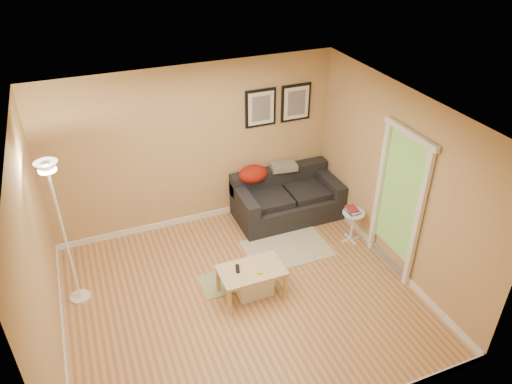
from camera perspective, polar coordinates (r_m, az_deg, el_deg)
floor at (r=6.61m, az=-1.71°, el=-12.37°), size 4.50×4.50×0.00m
ceiling at (r=5.15m, az=-2.16°, el=8.87°), size 4.50×4.50×0.00m
wall_back at (r=7.44m, az=-7.29°, el=5.14°), size 4.50×0.00×4.50m
wall_front at (r=4.42m, az=7.54°, el=-16.93°), size 4.50×0.00×4.50m
wall_left at (r=5.60m, az=-24.26°, el=-7.74°), size 0.00×4.00×4.00m
wall_right at (r=6.76m, az=16.28°, el=1.12°), size 0.00×4.00×4.00m
baseboard_back at (r=8.06m, az=-6.68°, el=-2.85°), size 4.50×0.02×0.10m
baseboard_left at (r=6.41m, az=-21.65°, el=-16.43°), size 0.02×4.00×0.10m
baseboard_right at (r=7.45m, az=14.79°, el=-7.19°), size 0.02×4.00×0.10m
sofa at (r=7.92m, az=3.73°, el=-0.57°), size 1.70×0.90×0.75m
red_throw at (r=7.75m, az=-0.35°, el=2.14°), size 0.48×0.36×0.28m
plaid_throw at (r=7.96m, az=3.28°, el=3.02°), size 0.45×0.32×0.10m
framed_print_left at (r=7.52m, az=0.55°, el=9.89°), size 0.50×0.04×0.60m
framed_print_right at (r=7.75m, az=4.72°, el=10.47°), size 0.50×0.04×0.60m
area_rug at (r=7.41m, az=3.69°, el=-6.66°), size 1.25×0.85×0.01m
green_runner at (r=6.84m, az=-3.58°, el=-10.54°), size 0.70×0.50×0.01m
coffee_table at (r=6.52m, az=-0.52°, el=-10.53°), size 0.95×0.71×0.43m
remote_control at (r=6.38m, az=-2.19°, el=-9.02°), size 0.09×0.17×0.02m
tape_roll at (r=6.31m, az=0.43°, el=-9.46°), size 0.07×0.07×0.03m
storage_bin at (r=6.59m, az=-0.30°, el=-10.76°), size 0.49×0.35×0.30m
side_table at (r=7.56m, az=11.26°, el=-3.99°), size 0.34×0.34×0.52m
book_stack at (r=7.40m, az=11.30°, el=-2.09°), size 0.21×0.25×0.07m
floor_lamp at (r=6.42m, az=-21.57°, el=-5.23°), size 0.27×0.27×2.07m
doorway at (r=6.77m, az=16.33°, el=-1.56°), size 0.12×1.01×2.13m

